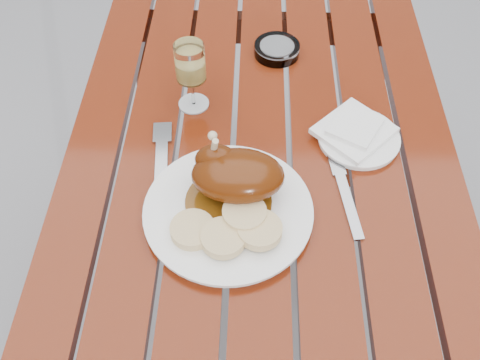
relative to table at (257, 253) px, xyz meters
The scene contains 11 objects.
ground 0.38m from the table, ahead, with size 60.00×60.00×0.00m, color slate.
table is the anchor object (origin of this frame).
dinner_plate 0.42m from the table, 112.83° to the right, with size 0.31×0.31×0.02m, color white.
roast_duck 0.46m from the table, 116.66° to the right, with size 0.18×0.16×0.12m.
bread_dumplings 0.46m from the table, 105.69° to the right, with size 0.20×0.13×0.03m.
wine_glass 0.50m from the table, 134.38° to the left, with size 0.07×0.07×0.16m, color #DEC565.
side_plate 0.44m from the table, 14.90° to the left, with size 0.17×0.17×0.01m, color white.
napkin 0.44m from the table, 18.37° to the left, with size 0.14×0.13×0.01m, color white.
ashtray 0.51m from the table, 83.83° to the left, with size 0.11×0.11×0.03m, color #B2B7BC.
fork 0.43m from the table, behind, with size 0.02×0.20×0.01m, color gray.
knife 0.42m from the table, 29.05° to the right, with size 0.02×0.21×0.01m, color gray.
Camera 1 is at (-0.02, -0.71, 1.57)m, focal length 40.00 mm.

